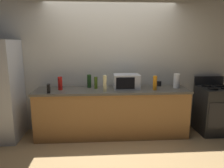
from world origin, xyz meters
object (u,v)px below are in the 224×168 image
Objects in this scene: paper_towel_roll at (177,81)px; mug_black at (159,84)px; bottle_dish_soap at (155,83)px; bottle_olive_oil at (96,83)px; bottle_hot_sauce at (60,83)px; cordless_phone at (49,89)px; microwave at (126,81)px; bottle_wine at (89,81)px; bottle_hand_soap at (105,84)px; stove_range at (214,110)px.

paper_towel_roll reaches higher than mug_black.
bottle_dish_soap is (-0.46, -0.16, -0.00)m from paper_towel_roll.
paper_towel_roll is 0.35m from mug_black.
bottle_hot_sauce reaches higher than bottle_olive_oil.
paper_towel_roll reaches higher than bottle_hot_sauce.
mug_black is (1.25, 0.15, -0.06)m from bottle_olive_oil.
cordless_phone is 0.62× the size of bottle_hot_sauce.
bottle_wine is at bearing 168.66° from microwave.
paper_towel_roll is at bearing 0.13° from microwave.
microwave is 1.78× the size of paper_towel_roll.
bottle_olive_oil is 1.26m from mug_black.
mug_black is at bearing 20.68° from bottle_hand_soap.
stove_range is 7.20× the size of cordless_phone.
microwave is at bearing -11.34° from bottle_wine.
bottle_olive_oil reaches higher than cordless_phone.
bottle_hand_soap reaches higher than bottle_dish_soap.
microwave is 1.99× the size of bottle_hot_sauce.
mug_black is (2.06, 0.44, -0.03)m from cordless_phone.
bottle_wine is (0.68, 0.39, 0.05)m from cordless_phone.
bottle_olive_oil is at bearing 5.89° from bottle_hot_sauce.
bottle_hot_sauce is at bearing -178.54° from microwave.
bottle_hot_sauce is at bearing -174.11° from bottle_olive_oil.
bottle_dish_soap reaches higher than mug_black.
microwave is 1.65× the size of bottle_hand_soap.
cordless_phone is (-2.34, -0.26, -0.06)m from paper_towel_roll.
cordless_phone is 2.11m from mug_black.
cordless_phone is at bearing -177.11° from bottle_dish_soap.
stove_range reaches higher than mug_black.
bottle_hand_soap is at bearing -170.59° from paper_towel_roll.
bottle_wine reaches higher than cordless_phone.
cordless_phone is at bearing -160.33° from bottle_olive_oil.
bottle_hand_soap reaches higher than paper_towel_roll.
bottle_hand_soap is at bearing -175.76° from bottle_dish_soap.
stove_range is at bearing -12.66° from mug_black.
microwave is 0.57m from bottle_olive_oil.
mug_black is (0.68, 0.19, -0.09)m from microwave.
bottle_wine reaches higher than mug_black.
cordless_phone is at bearing -176.23° from stove_range.
bottle_dish_soap is at bearing -17.47° from microwave.
bottle_olive_oil is 0.31m from bottle_hand_soap.
stove_range is 4.00× the size of paper_towel_roll.
mug_black is at bearing 6.87° from bottle_olive_oil.
bottle_dish_soap is at bearing -160.93° from paper_towel_roll.
bottle_hand_soap is at bearing -6.49° from cordless_phone.
bottle_hot_sauce is (-2.18, -0.03, -0.01)m from paper_towel_roll.
stove_range is 1.36m from bottle_dish_soap.
bottle_wine is at bearing 140.87° from bottle_olive_oil.
cordless_phone is 0.58× the size of bottle_dish_soap.
bottle_hot_sauce is 2.49× the size of mug_black.
bottle_hand_soap is at bearing -58.53° from bottle_olive_oil.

